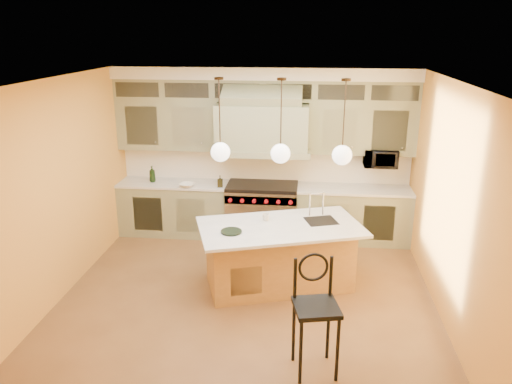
# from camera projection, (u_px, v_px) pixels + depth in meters

# --- Properties ---
(floor) EXTENTS (5.00, 5.00, 0.00)m
(floor) POSITION_uv_depth(u_px,v_px,m) (247.00, 298.00, 6.76)
(floor) COLOR brown
(floor) RESTS_ON ground
(ceiling) EXTENTS (5.00, 5.00, 0.00)m
(ceiling) POSITION_uv_depth(u_px,v_px,m) (245.00, 81.00, 5.86)
(ceiling) COLOR white
(ceiling) RESTS_ON wall_back
(wall_back) EXTENTS (5.00, 0.00, 5.00)m
(wall_back) POSITION_uv_depth(u_px,v_px,m) (264.00, 151.00, 8.67)
(wall_back) COLOR gold
(wall_back) RESTS_ON ground
(wall_front) EXTENTS (5.00, 0.00, 5.00)m
(wall_front) POSITION_uv_depth(u_px,v_px,m) (206.00, 298.00, 3.95)
(wall_front) COLOR gold
(wall_front) RESTS_ON ground
(wall_left) EXTENTS (0.00, 5.00, 5.00)m
(wall_left) POSITION_uv_depth(u_px,v_px,m) (58.00, 191.00, 6.57)
(wall_left) COLOR gold
(wall_left) RESTS_ON ground
(wall_right) EXTENTS (0.00, 5.00, 5.00)m
(wall_right) POSITION_uv_depth(u_px,v_px,m) (450.00, 204.00, 6.05)
(wall_right) COLOR gold
(wall_right) RESTS_ON ground
(back_cabinetry) EXTENTS (5.00, 0.77, 2.90)m
(back_cabinetry) POSITION_uv_depth(u_px,v_px,m) (263.00, 156.00, 8.43)
(back_cabinetry) COLOR gray
(back_cabinetry) RESTS_ON floor
(range) EXTENTS (1.20, 0.74, 0.96)m
(range) POSITION_uv_depth(u_px,v_px,m) (262.00, 210.00, 8.63)
(range) COLOR silver
(range) RESTS_ON floor
(kitchen_island) EXTENTS (2.46, 1.81, 1.35)m
(kitchen_island) POSITION_uv_depth(u_px,v_px,m) (279.00, 254.00, 7.00)
(kitchen_island) COLOR #A17339
(kitchen_island) RESTS_ON floor
(counter_stool) EXTENTS (0.54, 0.54, 1.28)m
(counter_stool) POSITION_uv_depth(u_px,v_px,m) (315.00, 308.00, 5.15)
(counter_stool) COLOR black
(counter_stool) RESTS_ON floor
(microwave) EXTENTS (0.54, 0.37, 0.30)m
(microwave) POSITION_uv_depth(u_px,v_px,m) (380.00, 158.00, 8.23)
(microwave) COLOR black
(microwave) RESTS_ON back_cabinetry
(oil_bottle_a) EXTENTS (0.11, 0.11, 0.28)m
(oil_bottle_a) POSITION_uv_depth(u_px,v_px,m) (152.00, 174.00, 8.66)
(oil_bottle_a) COLOR black
(oil_bottle_a) RESTS_ON back_cabinetry
(oil_bottle_b) EXTENTS (0.10, 0.10, 0.20)m
(oil_bottle_b) POSITION_uv_depth(u_px,v_px,m) (220.00, 181.00, 8.39)
(oil_bottle_b) COLOR black
(oil_bottle_b) RESTS_ON back_cabinetry
(fruit_bowl) EXTENTS (0.28, 0.28, 0.06)m
(fruit_bowl) POSITION_uv_depth(u_px,v_px,m) (187.00, 185.00, 8.41)
(fruit_bowl) COLOR white
(fruit_bowl) RESTS_ON back_cabinetry
(cup) EXTENTS (0.12, 0.12, 0.10)m
(cup) POSITION_uv_depth(u_px,v_px,m) (266.00, 217.00, 6.98)
(cup) COLOR silver
(cup) RESTS_ON kitchen_island
(pendant_left) EXTENTS (0.26, 0.26, 1.11)m
(pendant_left) POSITION_uv_depth(u_px,v_px,m) (220.00, 150.00, 6.62)
(pendant_left) COLOR #2D2319
(pendant_left) RESTS_ON ceiling
(pendant_center) EXTENTS (0.26, 0.26, 1.11)m
(pendant_center) POSITION_uv_depth(u_px,v_px,m) (281.00, 151.00, 6.54)
(pendant_center) COLOR #2D2319
(pendant_center) RESTS_ON ceiling
(pendant_right) EXTENTS (0.26, 0.26, 1.11)m
(pendant_right) POSITION_uv_depth(u_px,v_px,m) (342.00, 153.00, 6.46)
(pendant_right) COLOR #2D2319
(pendant_right) RESTS_ON ceiling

